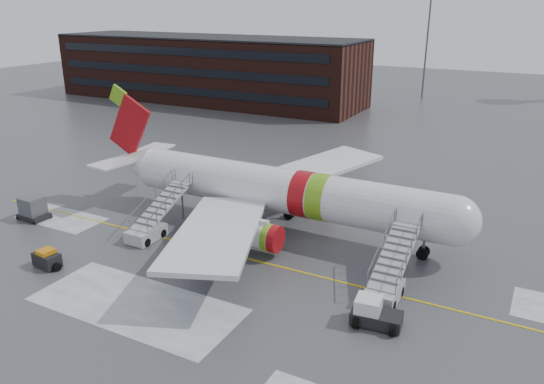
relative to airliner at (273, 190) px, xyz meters
The scene contains 9 objects.
ground 7.57m from the airliner, 52.75° to the right, with size 260.00×260.00×0.00m, color #494C4F.
airliner is the anchor object (origin of this frame).
airstair_fwd 13.92m from the airliner, 28.45° to the right, with size 2.05×7.70×3.48m.
airstair_aft 10.58m from the airliner, 140.66° to the right, with size 2.05×7.70×3.48m.
pushback_tug 16.28m from the airliner, 39.92° to the right, with size 3.19×2.54×1.73m.
uld_container 21.81m from the airliner, 156.68° to the right, with size 2.58×1.96×2.07m.
baggage_tractor 18.53m from the airliner, 128.15° to the right, with size 2.70×1.45×1.37m.
terminal_building 64.36m from the airliner, 129.51° to the left, with size 62.00×16.11×12.30m.
light_mast_far_n 73.47m from the airliner, 93.08° to the left, with size 1.20×1.20×24.25m.
Camera 1 is at (15.75, -32.24, 18.52)m, focal length 35.00 mm.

